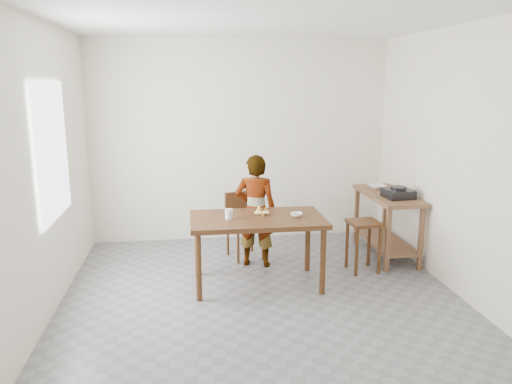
{
  "coord_description": "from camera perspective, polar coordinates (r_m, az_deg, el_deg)",
  "views": [
    {
      "loc": [
        -0.69,
        -4.7,
        2.15
      ],
      "look_at": [
        0.0,
        0.4,
        1.0
      ],
      "focal_mm": 35.0,
      "sensor_mm": 36.0,
      "label": 1
    }
  ],
  "objects": [
    {
      "name": "floor",
      "position": [
        5.22,
        0.6,
        -11.96
      ],
      "size": [
        4.0,
        4.0,
        0.04
      ],
      "primitive_type": "cube",
      "color": "slate",
      "rests_on": "ground"
    },
    {
      "name": "ceiling",
      "position": [
        4.78,
        0.68,
        19.45
      ],
      "size": [
        4.0,
        4.0,
        0.04
      ],
      "primitive_type": "cube",
      "color": "white",
      "rests_on": "wall_back"
    },
    {
      "name": "wall_back",
      "position": [
        6.8,
        -1.84,
        5.83
      ],
      "size": [
        4.0,
        0.04,
        2.7
      ],
      "primitive_type": "cube",
      "color": "white",
      "rests_on": "ground"
    },
    {
      "name": "wall_front",
      "position": [
        2.88,
        6.47,
        -3.58
      ],
      "size": [
        4.0,
        0.04,
        2.7
      ],
      "primitive_type": "cube",
      "color": "white",
      "rests_on": "ground"
    },
    {
      "name": "wall_left",
      "position": [
        4.95,
        -23.21,
        2.28
      ],
      "size": [
        0.04,
        4.0,
        2.7
      ],
      "primitive_type": "cube",
      "color": "white",
      "rests_on": "ground"
    },
    {
      "name": "wall_right",
      "position": [
        5.48,
        22.06,
        3.29
      ],
      "size": [
        0.04,
        4.0,
        2.7
      ],
      "primitive_type": "cube",
      "color": "white",
      "rests_on": "ground"
    },
    {
      "name": "window_pane",
      "position": [
        5.1,
        -22.23,
        4.36
      ],
      "size": [
        0.02,
        1.1,
        1.3
      ],
      "primitive_type": "cube",
      "color": "white",
      "rests_on": "wall_left"
    },
    {
      "name": "dining_table",
      "position": [
        5.35,
        0.14,
        -6.78
      ],
      "size": [
        1.4,
        0.8,
        0.75
      ],
      "primitive_type": null,
      "color": "#442612",
      "rests_on": "floor"
    },
    {
      "name": "prep_counter",
      "position": [
        6.43,
        14.67,
        -3.62
      ],
      "size": [
        0.5,
        1.2,
        0.8
      ],
      "primitive_type": null,
      "color": "brown",
      "rests_on": "floor"
    },
    {
      "name": "child",
      "position": [
        5.82,
        -0.03,
        -2.18
      ],
      "size": [
        0.56,
        0.45,
        1.33
      ],
      "primitive_type": "imported",
      "rotation": [
        0.0,
        0.0,
        2.85
      ],
      "color": "white",
      "rests_on": "floor"
    },
    {
      "name": "dining_chair",
      "position": [
        6.15,
        -1.24,
        -3.92
      ],
      "size": [
        0.49,
        0.49,
        0.8
      ],
      "primitive_type": null,
      "rotation": [
        0.0,
        0.0,
        0.3
      ],
      "color": "#442612",
      "rests_on": "floor"
    },
    {
      "name": "stool",
      "position": [
        5.88,
        12.14,
        -6.06
      ],
      "size": [
        0.36,
        0.36,
        0.59
      ],
      "primitive_type": null,
      "rotation": [
        0.0,
        0.0,
        0.09
      ],
      "color": "#442612",
      "rests_on": "floor"
    },
    {
      "name": "glass_tumbler",
      "position": [
        5.17,
        -3.1,
        -2.52
      ],
      "size": [
        0.1,
        0.1,
        0.1
      ],
      "primitive_type": "cylinder",
      "rotation": [
        0.0,
        0.0,
        -0.3
      ],
      "color": "silver",
      "rests_on": "dining_table"
    },
    {
      "name": "small_bowl",
      "position": [
        5.27,
        4.64,
        -2.6
      ],
      "size": [
        0.14,
        0.14,
        0.04
      ],
      "primitive_type": "imported",
      "rotation": [
        0.0,
        0.0,
        -0.06
      ],
      "color": "silver",
      "rests_on": "dining_table"
    },
    {
      "name": "banana",
      "position": [
        5.31,
        0.66,
        -2.33
      ],
      "size": [
        0.2,
        0.17,
        0.06
      ],
      "primitive_type": null,
      "rotation": [
        0.0,
        0.0,
        -0.34
      ],
      "color": "#DBB753",
      "rests_on": "dining_table"
    },
    {
      "name": "serving_bowl",
      "position": [
        6.54,
        13.65,
        0.57
      ],
      "size": [
        0.26,
        0.26,
        0.05
      ],
      "primitive_type": "imported",
      "rotation": [
        0.0,
        0.0,
        0.27
      ],
      "color": "silver",
      "rests_on": "prep_counter"
    },
    {
      "name": "gas_burner",
      "position": [
        6.11,
        15.95,
        -0.16
      ],
      "size": [
        0.34,
        0.34,
        0.1
      ],
      "primitive_type": "cube",
      "rotation": [
        0.0,
        0.0,
        0.09
      ],
      "color": "black",
      "rests_on": "prep_counter"
    }
  ]
}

